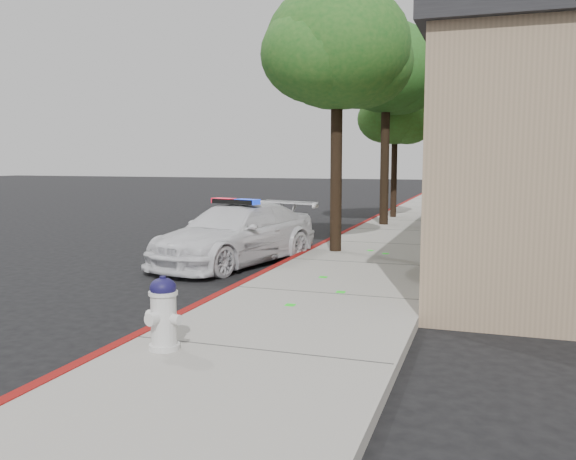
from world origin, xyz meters
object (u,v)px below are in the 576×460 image
at_px(street_tree_near, 338,53).
at_px(fire_hydrant, 163,313).
at_px(police_car, 236,234).
at_px(street_tree_far, 396,117).
at_px(street_tree_mid, 387,72).

bearing_deg(street_tree_near, fire_hydrant, -90.35).
bearing_deg(police_car, street_tree_far, 94.55).
relative_size(fire_hydrant, street_tree_far, 0.17).
xyz_separation_m(fire_hydrant, street_tree_near, (0.05, 7.69, 4.05)).
distance_m(police_car, fire_hydrant, 6.40).
distance_m(fire_hydrant, street_tree_far, 16.68).
height_order(street_tree_near, street_tree_mid, street_tree_mid).
xyz_separation_m(fire_hydrant, street_tree_mid, (0.13, 13.81, 4.46)).
height_order(street_tree_near, street_tree_far, street_tree_near).
bearing_deg(street_tree_far, fire_hydrant, -90.19).
relative_size(police_car, street_tree_near, 0.80).
bearing_deg(street_tree_near, street_tree_mid, 89.22).
xyz_separation_m(street_tree_near, street_tree_far, (0.01, 8.68, -0.86)).
bearing_deg(fire_hydrant, street_tree_mid, 102.35).
distance_m(police_car, street_tree_near, 4.64).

